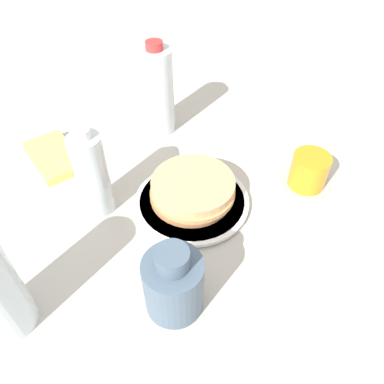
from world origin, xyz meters
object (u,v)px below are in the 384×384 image
(plate, at_px, (192,201))
(cream_jug, at_px, (174,283))
(water_bottle_near, at_px, (157,91))
(water_bottle_far, at_px, (92,175))
(juice_glass, at_px, (309,171))
(pancake_stack, at_px, (192,189))

(plate, relative_size, cream_jug, 1.68)
(plate, height_order, water_bottle_near, water_bottle_near)
(plate, xyz_separation_m, water_bottle_far, (-0.03, -0.18, 0.08))
(juice_glass, relative_size, water_bottle_near, 0.35)
(pancake_stack, xyz_separation_m, water_bottle_far, (-0.02, -0.19, 0.06))
(plate, relative_size, juice_glass, 2.99)
(pancake_stack, bearing_deg, cream_jug, -19.64)
(juice_glass, height_order, water_bottle_near, water_bottle_near)
(juice_glass, bearing_deg, water_bottle_near, -134.20)
(plate, distance_m, pancake_stack, 0.03)
(water_bottle_near, bearing_deg, water_bottle_far, -33.66)
(juice_glass, relative_size, water_bottle_far, 0.40)
(plate, bearing_deg, juice_glass, 91.04)
(pancake_stack, bearing_deg, juice_glass, 89.57)
(pancake_stack, relative_size, water_bottle_far, 0.90)
(pancake_stack, bearing_deg, water_bottle_near, -174.55)
(plate, bearing_deg, water_bottle_far, -99.24)
(juice_glass, xyz_separation_m, water_bottle_near, (-0.27, -0.27, 0.07))
(pancake_stack, xyz_separation_m, water_bottle_near, (-0.26, -0.03, 0.07))
(pancake_stack, xyz_separation_m, cream_jug, (0.21, -0.08, 0.03))
(pancake_stack, distance_m, water_bottle_far, 0.19)
(pancake_stack, relative_size, water_bottle_near, 0.77)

